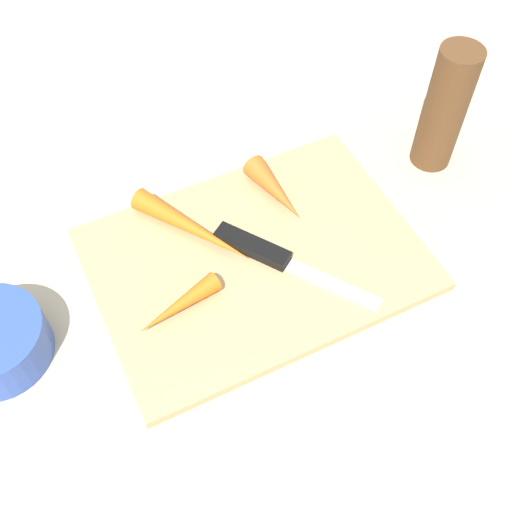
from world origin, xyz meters
name	(u,v)px	position (x,y,z in m)	size (l,w,h in m)	color
ground_plane	(256,262)	(0.00, 0.00, 0.00)	(1.40, 1.40, 0.00)	#C6B793
cutting_board	(256,259)	(0.00, 0.00, 0.01)	(0.36, 0.26, 0.01)	tan
knife	(264,251)	(-0.01, 0.00, 0.02)	(0.13, 0.18, 0.01)	#B7B7BC
carrot_shortest	(275,190)	(-0.06, -0.07, 0.03)	(0.03, 0.03, 0.10)	orange
carrot_longest	(192,228)	(0.05, -0.06, 0.03)	(0.03, 0.03, 0.16)	orange
carrot_medium	(179,306)	(0.10, 0.03, 0.02)	(0.02, 0.02, 0.10)	orange
pepper_grinder	(445,109)	(-0.27, -0.05, 0.08)	(0.05, 0.05, 0.16)	brown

